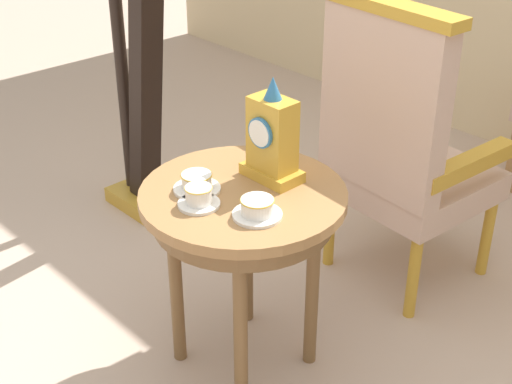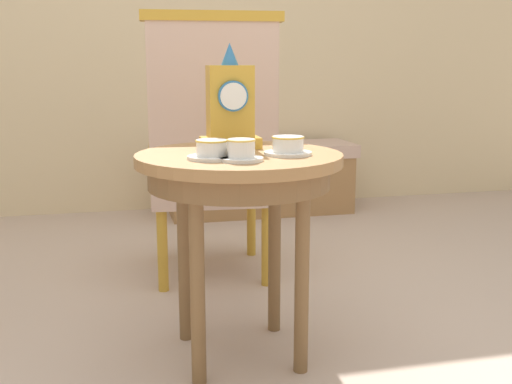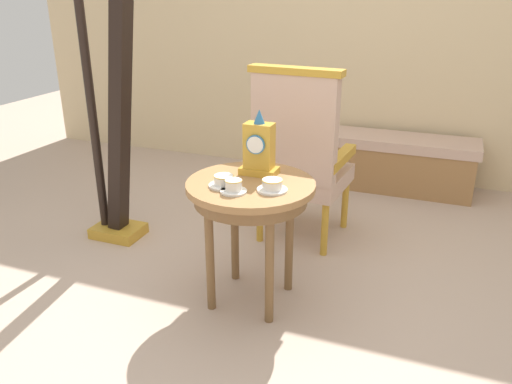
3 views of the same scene
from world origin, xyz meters
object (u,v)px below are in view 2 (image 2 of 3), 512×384
object	(u,v)px
teacup_left	(212,150)
armchair	(211,146)
teacup_right	(241,151)
teacup_center	(288,146)
mantel_clock	(230,107)
window_bench	(260,178)
side_table	(239,180)

from	to	relation	value
teacup_left	armchair	size ratio (longest dim) A/B	0.13
teacup_left	teacup_right	world-z (taller)	teacup_right
teacup_center	mantel_clock	distance (m)	0.26
teacup_center	armchair	size ratio (longest dim) A/B	0.13
armchair	window_bench	world-z (taller)	armchair
side_table	armchair	bearing A→B (deg)	87.22
armchair	teacup_left	bearing A→B (deg)	-99.17
side_table	teacup_center	world-z (taller)	teacup_center
teacup_center	armchair	xyz separation A→B (m)	(-0.10, 0.81, -0.10)
teacup_center	window_bench	bearing A→B (deg)	78.53
teacup_right	window_bench	world-z (taller)	teacup_right
side_table	teacup_left	world-z (taller)	teacup_left
teacup_center	mantel_clock	bearing A→B (deg)	125.86
armchair	teacup_center	bearing A→B (deg)	-82.94
side_table	teacup_left	xyz separation A→B (m)	(-0.10, -0.10, 0.11)
teacup_right	mantel_clock	distance (m)	0.30
mantel_clock	armchair	world-z (taller)	armchair
side_table	teacup_right	world-z (taller)	teacup_right
side_table	window_bench	size ratio (longest dim) A/B	0.56
mantel_clock	window_bench	bearing A→B (deg)	73.21
mantel_clock	window_bench	world-z (taller)	mantel_clock
window_bench	side_table	bearing A→B (deg)	-105.70
side_table	mantel_clock	world-z (taller)	mantel_clock
mantel_clock	armchair	size ratio (longest dim) A/B	0.29
teacup_right	armchair	bearing A→B (deg)	86.08
teacup_center	window_bench	world-z (taller)	teacup_center
mantel_clock	armchair	xyz separation A→B (m)	(0.04, 0.62, -0.21)
teacup_center	armchair	world-z (taller)	armchair
side_table	window_bench	bearing A→B (deg)	74.30
armchair	mantel_clock	bearing A→B (deg)	-93.54
teacup_right	window_bench	distance (m)	2.21
window_bench	teacup_center	bearing A→B (deg)	-101.47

